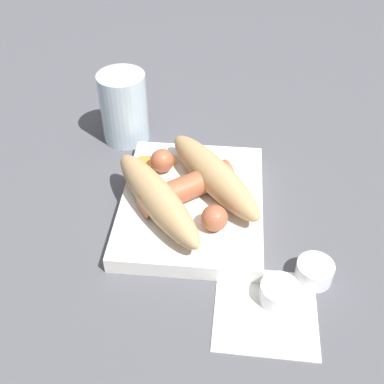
{
  "coord_description": "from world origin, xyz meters",
  "views": [
    {
      "loc": [
        0.48,
        0.04,
        0.47
      ],
      "look_at": [
        0.0,
        0.0,
        0.03
      ],
      "focal_mm": 45.0,
      "sensor_mm": 36.0,
      "label": 1
    }
  ],
  "objects_px": {
    "food_tray": "(192,204)",
    "condiment_cup_near": "(279,294)",
    "sausage": "(187,187)",
    "drink_glass": "(124,108)",
    "bread_roll": "(186,186)",
    "condiment_cup_far": "(314,272)"
  },
  "relations": [
    {
      "from": "food_tray",
      "to": "condiment_cup_far",
      "type": "bearing_deg",
      "value": 56.24
    },
    {
      "from": "food_tray",
      "to": "sausage",
      "type": "distance_m",
      "value": 0.03
    },
    {
      "from": "bread_roll",
      "to": "drink_glass",
      "type": "height_order",
      "value": "drink_glass"
    },
    {
      "from": "food_tray",
      "to": "drink_glass",
      "type": "height_order",
      "value": "drink_glass"
    },
    {
      "from": "food_tray",
      "to": "drink_glass",
      "type": "xyz_separation_m",
      "value": [
        -0.16,
        -0.12,
        0.05
      ]
    },
    {
      "from": "food_tray",
      "to": "condiment_cup_near",
      "type": "height_order",
      "value": "condiment_cup_near"
    },
    {
      "from": "sausage",
      "to": "condiment_cup_near",
      "type": "height_order",
      "value": "sausage"
    },
    {
      "from": "food_tray",
      "to": "sausage",
      "type": "xyz_separation_m",
      "value": [
        -0.0,
        -0.01,
        0.03
      ]
    },
    {
      "from": "food_tray",
      "to": "condiment_cup_far",
      "type": "xyz_separation_m",
      "value": [
        0.1,
        0.16,
        -0.0
      ]
    },
    {
      "from": "sausage",
      "to": "condiment_cup_near",
      "type": "distance_m",
      "value": 0.19
    },
    {
      "from": "food_tray",
      "to": "condiment_cup_near",
      "type": "relative_size",
      "value": 5.35
    },
    {
      "from": "bread_roll",
      "to": "sausage",
      "type": "xyz_separation_m",
      "value": [
        -0.01,
        0.0,
        -0.01
      ]
    },
    {
      "from": "food_tray",
      "to": "drink_glass",
      "type": "bearing_deg",
      "value": -142.66
    },
    {
      "from": "bread_roll",
      "to": "drink_glass",
      "type": "distance_m",
      "value": 0.2
    },
    {
      "from": "bread_roll",
      "to": "condiment_cup_near",
      "type": "relative_size",
      "value": 5.3
    },
    {
      "from": "condiment_cup_near",
      "to": "condiment_cup_far",
      "type": "height_order",
      "value": "same"
    },
    {
      "from": "food_tray",
      "to": "bread_roll",
      "type": "height_order",
      "value": "bread_roll"
    },
    {
      "from": "condiment_cup_far",
      "to": "drink_glass",
      "type": "bearing_deg",
      "value": -133.58
    },
    {
      "from": "bread_roll",
      "to": "food_tray",
      "type": "bearing_deg",
      "value": 126.54
    },
    {
      "from": "food_tray",
      "to": "condiment_cup_near",
      "type": "xyz_separation_m",
      "value": [
        0.14,
        0.11,
        -0.0
      ]
    },
    {
      "from": "condiment_cup_near",
      "to": "drink_glass",
      "type": "xyz_separation_m",
      "value": [
        -0.3,
        -0.24,
        0.05
      ]
    },
    {
      "from": "sausage",
      "to": "drink_glass",
      "type": "height_order",
      "value": "drink_glass"
    }
  ]
}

